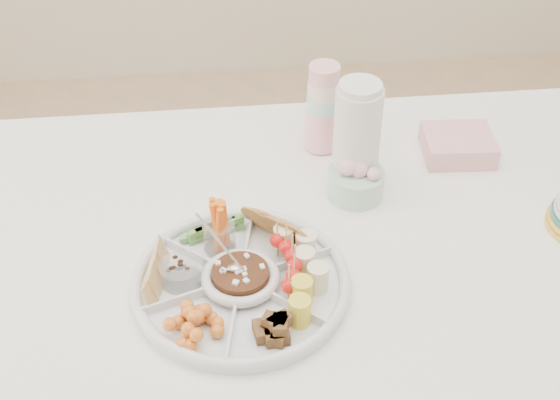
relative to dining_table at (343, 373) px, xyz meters
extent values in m
cube|color=white|center=(0.00, 0.00, 0.00)|extent=(1.52, 1.02, 0.76)
cylinder|color=white|center=(-0.22, -0.09, 0.40)|extent=(0.48, 0.48, 0.04)
cylinder|color=#431F0E|center=(-0.22, -0.09, 0.41)|extent=(0.13, 0.13, 0.04)
cylinder|color=#A1C09A|center=(-0.01, 0.33, 0.48)|extent=(0.10, 0.10, 0.20)
cylinder|color=silver|center=(0.03, 0.19, 0.50)|extent=(0.10, 0.10, 0.24)
cylinder|color=#A3CEB8|center=(0.03, 0.15, 0.42)|extent=(0.12, 0.12, 0.09)
cube|color=pink|center=(0.28, 0.27, 0.40)|extent=(0.15, 0.14, 0.05)
camera|label=1|loc=(-0.25, -1.06, 1.38)|focal=50.00mm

